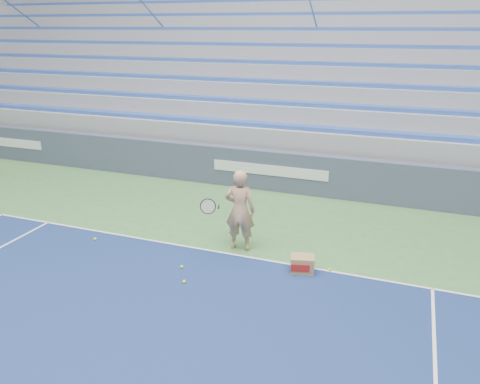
# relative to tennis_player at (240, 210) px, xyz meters

# --- Properties ---
(sponsor_barrier) EXTENTS (30.00, 0.32, 1.10)m
(sponsor_barrier) POSITION_rel_tennis_player_xyz_m (-0.46, 3.68, -0.28)
(sponsor_barrier) COLOR #3F4860
(sponsor_barrier) RESTS_ON ground
(bleachers) EXTENTS (31.00, 9.15, 7.30)m
(bleachers) POSITION_rel_tennis_player_xyz_m (-0.46, 9.39, 1.52)
(bleachers) COLOR #93959B
(bleachers) RESTS_ON ground
(tennis_player) EXTENTS (0.92, 0.84, 1.66)m
(tennis_player) POSITION_rel_tennis_player_xyz_m (0.00, 0.00, 0.00)
(tennis_player) COLOR tan
(tennis_player) RESTS_ON ground
(ball_box) EXTENTS (0.49, 0.42, 0.32)m
(ball_box) POSITION_rel_tennis_player_xyz_m (1.41, -0.50, -0.67)
(ball_box) COLOR #A07C4D
(ball_box) RESTS_ON ground
(tennis_ball_0) EXTENTS (0.07, 0.07, 0.07)m
(tennis_ball_0) POSITION_rel_tennis_player_xyz_m (1.89, -0.31, -0.80)
(tennis_ball_0) COLOR #C4E72F
(tennis_ball_0) RESTS_ON ground
(tennis_ball_1) EXTENTS (0.07, 0.07, 0.07)m
(tennis_ball_1) POSITION_rel_tennis_player_xyz_m (-2.98, -0.72, -0.80)
(tennis_ball_1) COLOR #C4E72F
(tennis_ball_1) RESTS_ON ground
(tennis_ball_2) EXTENTS (0.07, 0.07, 0.07)m
(tennis_ball_2) POSITION_rel_tennis_player_xyz_m (-0.44, -1.63, -0.80)
(tennis_ball_2) COLOR #C4E72F
(tennis_ball_2) RESTS_ON ground
(tennis_ball_3) EXTENTS (0.07, 0.07, 0.07)m
(tennis_ball_3) POSITION_rel_tennis_player_xyz_m (-0.72, -1.16, -0.80)
(tennis_ball_3) COLOR #C4E72F
(tennis_ball_3) RESTS_ON ground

